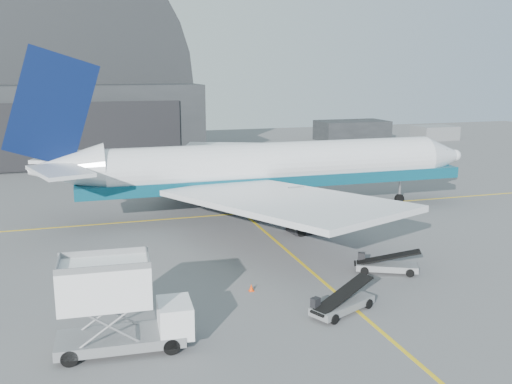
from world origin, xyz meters
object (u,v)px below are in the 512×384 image
object	(u,v)px
airliner	(260,168)
belt_loader_a	(342,304)
pushback_tug	(310,225)
catering_truck	(118,306)
belt_loader_b	(386,265)

from	to	relation	value
airliner	belt_loader_a	world-z (taller)	airliner
airliner	pushback_tug	size ratio (longest dim) A/B	11.97
airliner	catering_truck	bearing A→B (deg)	-121.68
catering_truck	belt_loader_a	distance (m)	13.13
belt_loader_a	belt_loader_b	distance (m)	8.05
catering_truck	belt_loader_b	world-z (taller)	catering_truck
airliner	pushback_tug	distance (m)	9.07
belt_loader_a	airliner	bearing A→B (deg)	58.45
catering_truck	pushback_tug	distance (m)	25.03
belt_loader_a	catering_truck	bearing A→B (deg)	158.20
catering_truck	belt_loader_a	world-z (taller)	catering_truck
pushback_tug	belt_loader_a	world-z (taller)	belt_loader_a
airliner	belt_loader_b	world-z (taller)	airliner
airliner	catering_truck	xyz separation A→B (m)	(-15.61, -25.29, -2.20)
airliner	belt_loader_a	size ratio (longest dim) A/B	10.03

